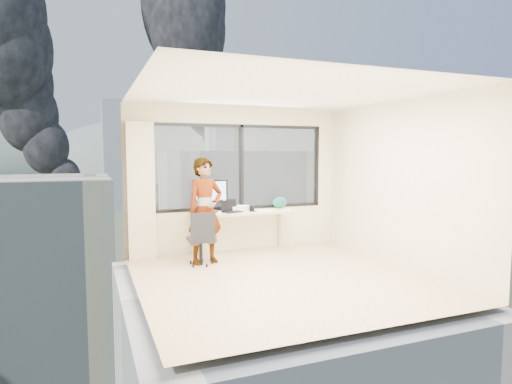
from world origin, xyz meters
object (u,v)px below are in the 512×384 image
chair (201,238)px  monitor (211,195)px  laptop (232,206)px  person (205,211)px  handbag (280,203)px  game_console (239,208)px  desk (242,232)px

chair → monitor: size_ratio=1.51×
monitor → laptop: 0.42m
person → handbag: (1.60, 0.60, 0.00)m
laptop → chair: bearing=-160.9°
game_console → laptop: bearing=-133.4°
monitor → handbag: 1.35m
chair → handbag: (1.70, 0.70, 0.42)m
handbag → laptop: bearing=-171.6°
chair → monitor: monitor is taller
desk → monitor: (-0.54, 0.12, 0.67)m
laptop → handbag: handbag is taller
desk → laptop: bearing=-164.2°
person → handbag: size_ratio=6.13×
person → monitor: bearing=49.6°
game_console → laptop: 0.32m
person → monitor: person is taller
handbag → game_console: bearing=174.2°
chair → game_console: size_ratio=2.58×
person → game_console: (0.79, 0.63, -0.06)m
desk → chair: 1.06m
person → game_console: size_ratio=5.01×
desk → monitor: bearing=167.5°
desk → game_console: 0.46m
laptop → person: bearing=-162.8°
game_console → handbag: 0.81m
person → laptop: (0.59, 0.39, -0.00)m
chair → handbag: 1.89m
desk → chair: bearing=-148.5°
person → handbag: 1.71m
game_console → chair: bearing=-144.5°
monitor → game_console: size_ratio=1.70×
monitor → laptop: bearing=-7.1°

